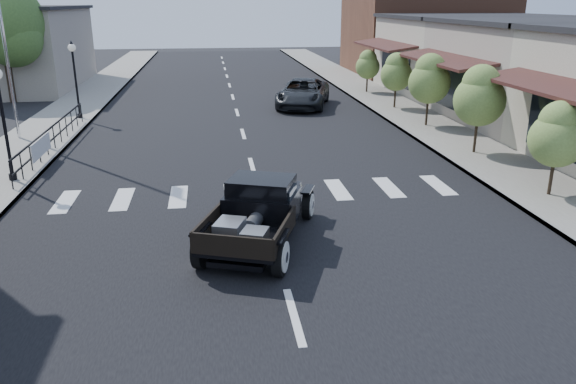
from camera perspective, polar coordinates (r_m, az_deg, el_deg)
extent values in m
plane|color=black|center=(13.13, -1.32, -5.82)|extent=(120.00, 120.00, 0.00)
cube|color=black|center=(27.45, -4.98, 7.26)|extent=(14.00, 80.00, 0.02)
cube|color=gray|center=(28.32, -22.52, 6.40)|extent=(3.00, 80.00, 0.15)
cube|color=gray|center=(29.11, 12.12, 7.71)|extent=(3.00, 80.00, 0.15)
cube|color=#A39688|center=(29.93, 25.75, 10.82)|extent=(10.00, 9.00, 4.50)
cube|color=#B3AA97|center=(37.74, 18.28, 13.00)|extent=(10.00, 9.00, 4.50)
cube|color=brown|center=(47.03, 13.63, 15.91)|extent=(11.00, 10.00, 7.00)
imported|color=black|center=(30.89, 1.55, 9.99)|extent=(3.89, 5.81, 1.48)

